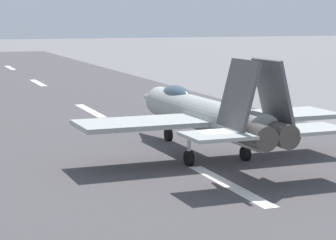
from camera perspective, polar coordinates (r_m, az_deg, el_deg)
The scene contains 4 objects.
ground_plane at distance 31.70m, azimuth 4.46°, elevation -5.08°, with size 400.00×400.00×0.00m, color slate.
runway_strip at distance 31.68m, azimuth 4.47°, elevation -5.07°, with size 240.00×26.00×0.02m.
fighter_jet at distance 36.69m, azimuth 2.97°, elevation 0.55°, with size 17.55×14.25×5.55m.
marker_cone_mid at distance 46.75m, azimuth 12.76°, elevation -0.48°, with size 0.44×0.44×0.55m, color orange.
Camera 1 is at (-27.99, 12.85, 7.47)m, focal length 73.83 mm.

